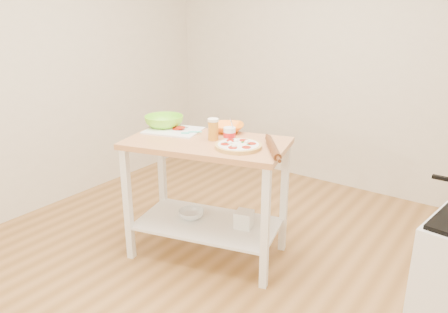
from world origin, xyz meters
name	(u,v)px	position (x,y,z in m)	size (l,w,h in m)	color
room_shell	(201,88)	(0.00, 0.00, 1.35)	(4.04, 4.54, 2.74)	#A06F3B
prep_island	(207,174)	(-0.25, 0.36, 0.65)	(1.24, 0.87, 0.90)	tan
pizza	(238,146)	(0.03, 0.35, 0.92)	(0.31, 0.31, 0.05)	#E0B65F
cutting_board	(173,130)	(-0.60, 0.41, 0.91)	(0.47, 0.40, 0.04)	white
spatula	(191,132)	(-0.43, 0.41, 0.92)	(0.12, 0.13, 0.01)	#52DBC1
knife	(171,124)	(-0.71, 0.50, 0.92)	(0.27, 0.03, 0.01)	silver
orange_bowl	(227,128)	(-0.26, 0.63, 0.93)	(0.25, 0.25, 0.06)	orange
green_bowl	(164,122)	(-0.72, 0.44, 0.95)	(0.30, 0.30, 0.09)	#7DE327
beer_pint	(213,129)	(-0.22, 0.40, 0.98)	(0.08, 0.08, 0.15)	#C57F21
yogurt_tub	(230,135)	(-0.10, 0.43, 0.95)	(0.08, 0.08, 0.18)	white
rolling_pin	(273,148)	(0.25, 0.42, 0.92)	(0.05, 0.05, 0.41)	#592D14
shelf_glass_bowl	(191,214)	(-0.39, 0.35, 0.29)	(0.19, 0.19, 0.06)	silver
shelf_bin	(244,219)	(0.01, 0.46, 0.32)	(0.12, 0.12, 0.12)	white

